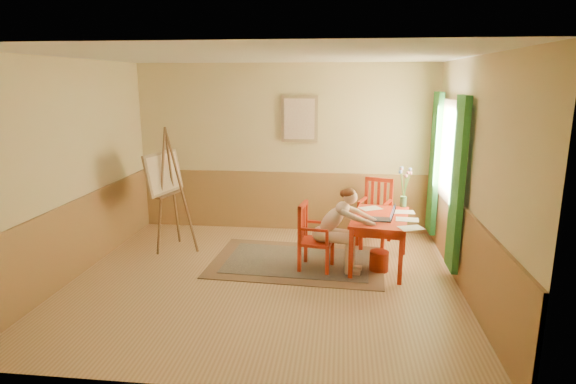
# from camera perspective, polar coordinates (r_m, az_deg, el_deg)

# --- Properties ---
(room) EXTENTS (5.04, 4.54, 2.84)m
(room) POSITION_cam_1_polar(r_m,az_deg,el_deg) (5.87, -3.04, 2.17)
(room) COLOR tan
(room) RESTS_ON ground
(wainscot) EXTENTS (5.00, 4.50, 1.00)m
(wainscot) POSITION_cam_1_polar(r_m,az_deg,el_deg) (6.86, -1.85, -3.96)
(wainscot) COLOR olive
(wainscot) RESTS_ON room
(window) EXTENTS (0.12, 2.01, 2.20)m
(window) POSITION_cam_1_polar(r_m,az_deg,el_deg) (7.04, 18.39, 2.90)
(window) COLOR white
(window) RESTS_ON room
(wall_portrait) EXTENTS (0.60, 0.05, 0.76)m
(wall_portrait) POSITION_cam_1_polar(r_m,az_deg,el_deg) (7.94, 1.37, 8.71)
(wall_portrait) COLOR #947854
(wall_portrait) RESTS_ON room
(rug) EXTENTS (2.48, 1.73, 0.02)m
(rug) POSITION_cam_1_polar(r_m,az_deg,el_deg) (6.86, 1.14, -8.29)
(rug) COLOR #8C7251
(rug) RESTS_ON room
(table) EXTENTS (0.90, 1.30, 0.72)m
(table) POSITION_cam_1_polar(r_m,az_deg,el_deg) (6.64, 10.95, -3.59)
(table) COLOR #B62C13
(table) RESTS_ON room
(chair_left) EXTENTS (0.48, 0.47, 0.92)m
(chair_left) POSITION_cam_1_polar(r_m,az_deg,el_deg) (6.48, 3.00, -5.36)
(chair_left) COLOR #B62C13
(chair_left) RESTS_ON room
(chair_back) EXTENTS (0.58, 0.59, 1.02)m
(chair_back) POSITION_cam_1_polar(r_m,az_deg,el_deg) (7.63, 10.39, -2.29)
(chair_back) COLOR #B62C13
(chair_back) RESTS_ON room
(figure) EXTENTS (0.89, 0.44, 1.16)m
(figure) POSITION_cam_1_polar(r_m,az_deg,el_deg) (6.37, 5.96, -4.04)
(figure) COLOR beige
(figure) RESTS_ON room
(laptop) EXTENTS (0.36, 0.23, 0.21)m
(laptop) POSITION_cam_1_polar(r_m,az_deg,el_deg) (6.43, 11.37, -2.95)
(laptop) COLOR #1E2338
(laptop) RESTS_ON table
(papers) EXTENTS (0.81, 1.21, 0.00)m
(papers) POSITION_cam_1_polar(r_m,az_deg,el_deg) (6.64, 12.92, -2.87)
(papers) COLOR white
(papers) RESTS_ON table
(vase) EXTENTS (0.23, 0.29, 0.59)m
(vase) POSITION_cam_1_polar(r_m,az_deg,el_deg) (7.13, 13.66, 0.41)
(vase) COLOR #3F724C
(vase) RESTS_ON table
(wastebasket) EXTENTS (0.29, 0.29, 0.27)m
(wastebasket) POSITION_cam_1_polar(r_m,az_deg,el_deg) (6.64, 10.81, -8.09)
(wastebasket) COLOR #9D2C13
(wastebasket) RESTS_ON room
(easel) EXTENTS (0.70, 0.83, 1.86)m
(easel) POSITION_cam_1_polar(r_m,az_deg,el_deg) (7.35, -14.37, 1.66)
(easel) COLOR brown
(easel) RESTS_ON room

